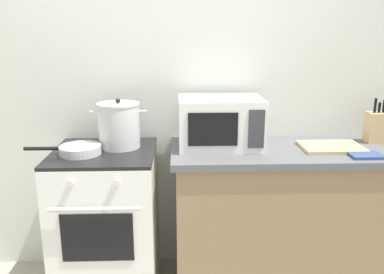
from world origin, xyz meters
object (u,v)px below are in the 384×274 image
Objects in this scene: stove at (107,222)px; oven_mitt at (365,155)px; knife_block at (377,127)px; cutting_board at (331,147)px; microwave at (220,122)px; frying_pan at (79,150)px; stock_pot at (119,125)px.

stove is 1.58m from oven_mitt.
cutting_board is at bearing -157.49° from knife_block.
microwave is at bearing -176.46° from knife_block.
oven_mitt is at bearing -6.06° from stove.
frying_pan is at bearing -170.69° from microwave.
knife_block reaches higher than frying_pan.
knife_block is 1.56× the size of oven_mitt.
microwave is at bearing 163.39° from oven_mitt.
microwave is 2.78× the size of oven_mitt.
microwave is (0.70, 0.08, 0.61)m from stove.
stock_pot is 0.28m from frying_pan.
microwave is (0.61, -0.00, 0.01)m from stock_pot.
stove is at bearing 23.98° from frying_pan.
stock_pot is 1.43m from oven_mitt.
cutting_board is (1.27, -0.08, -0.13)m from stock_pot.
stock_pot is at bearing 176.31° from cutting_board.
frying_pan is (-0.13, -0.06, 0.48)m from stove.
frying_pan is 2.43× the size of oven_mitt.
knife_block reaches higher than cutting_board.
stock_pot reaches higher than oven_mitt.
cutting_board is 0.21m from oven_mitt.
knife_block is (1.83, 0.20, 0.07)m from frying_pan.
frying_pan reaches higher than oven_mitt.
stove is 0.61m from stock_pot.
stock_pot is at bearing -177.94° from knife_block.
knife_block is at bearing 2.06° from stock_pot.
stove is at bearing -136.46° from stock_pot.
frying_pan is (-0.21, -0.14, -0.11)m from stock_pot.
microwave is 0.68m from cutting_board.
knife_block reaches higher than stove.
stock_pot reaches higher than cutting_board.
stock_pot reaches higher than knife_block.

